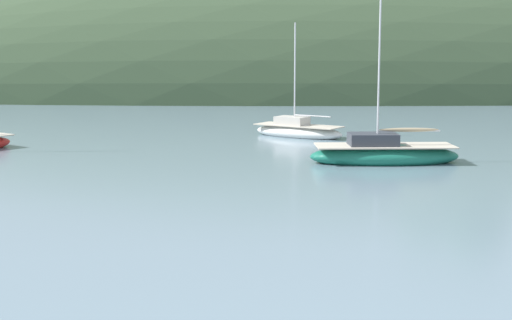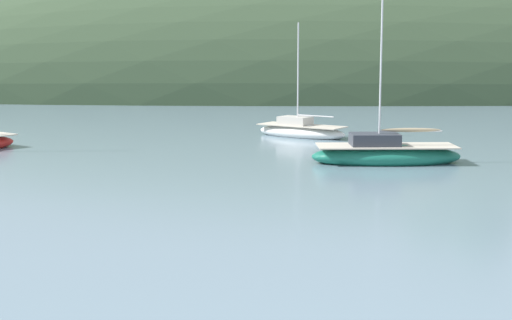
# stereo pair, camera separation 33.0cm
# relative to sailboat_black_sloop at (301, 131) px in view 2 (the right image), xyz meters

# --- Properties ---
(far_shoreline_hill) EXTENTS (150.00, 36.00, 34.60)m
(far_shoreline_hill) POSITION_rel_sailboat_black_sloop_xyz_m (21.50, 41.22, -0.19)
(far_shoreline_hill) COLOR #384C33
(far_shoreline_hill) RESTS_ON ground
(sailboat_black_sloop) EXTENTS (6.12, 5.29, 7.34)m
(sailboat_black_sloop) POSITION_rel_sailboat_black_sloop_xyz_m (0.00, 0.00, 0.00)
(sailboat_black_sloop) COLOR white
(sailboat_black_sloop) RESTS_ON ground
(sailboat_cream_ketch) EXTENTS (7.40, 2.67, 9.88)m
(sailboat_cream_ketch) POSITION_rel_sailboat_black_sloop_xyz_m (3.00, -10.97, 0.07)
(sailboat_cream_ketch) COLOR #196B56
(sailboat_cream_ketch) RESTS_ON ground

